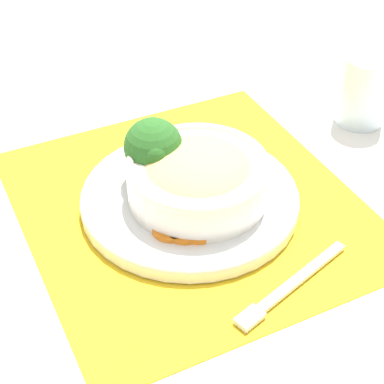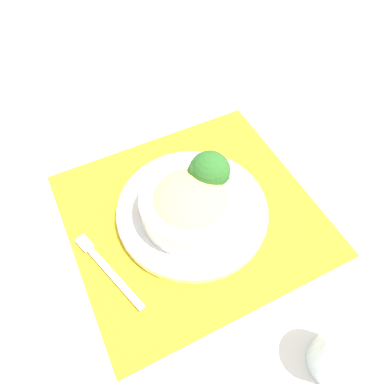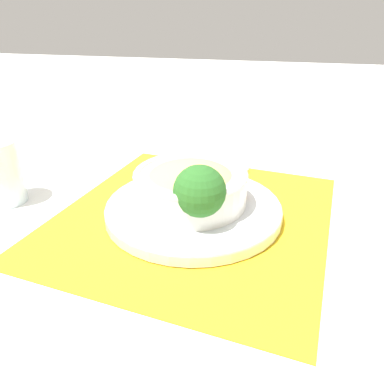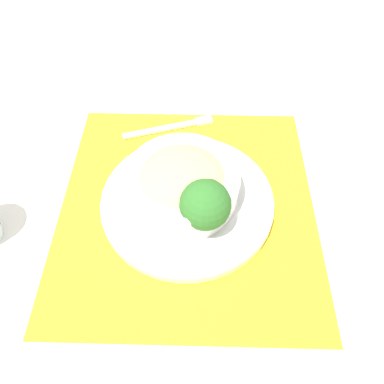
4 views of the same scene
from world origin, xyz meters
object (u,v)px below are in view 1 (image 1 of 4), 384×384
(bowl, at_px, (198,176))
(broccoli_floret, at_px, (153,147))
(water_glass, at_px, (363,93))
(fork, at_px, (283,291))

(bowl, xyz_separation_m, broccoli_floret, (0.06, 0.03, 0.02))
(broccoli_floret, distance_m, water_glass, 0.36)
(water_glass, bearing_deg, broccoli_floret, 85.84)
(bowl, bearing_deg, broccoli_floret, 25.07)
(bowl, bearing_deg, fork, 178.18)
(broccoli_floret, bearing_deg, water_glass, -94.16)
(broccoli_floret, height_order, fork, broccoli_floret)
(bowl, xyz_separation_m, fork, (-0.18, 0.01, -0.05))
(bowl, distance_m, water_glass, 0.33)
(fork, bearing_deg, water_glass, -67.09)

